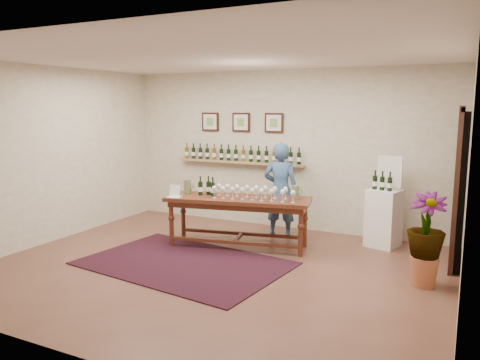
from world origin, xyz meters
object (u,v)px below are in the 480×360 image
at_px(display_pedestal, 384,218).
at_px(person, 281,190).
at_px(potted_plant, 426,240).
at_px(tasting_table, 238,205).

xyz_separation_m(display_pedestal, person, (-1.64, -0.21, 0.35)).
bearing_deg(display_pedestal, potted_plant, -63.70).
bearing_deg(display_pedestal, tasting_table, -153.21).
height_order(tasting_table, person, person).
height_order(tasting_table, display_pedestal, display_pedestal).
bearing_deg(person, display_pedestal, 179.75).
distance_m(tasting_table, potted_plant, 2.79).
xyz_separation_m(display_pedestal, potted_plant, (0.72, -1.46, 0.13)).
bearing_deg(tasting_table, potted_plant, -20.73).
xyz_separation_m(tasting_table, potted_plant, (2.75, -0.44, -0.08)).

